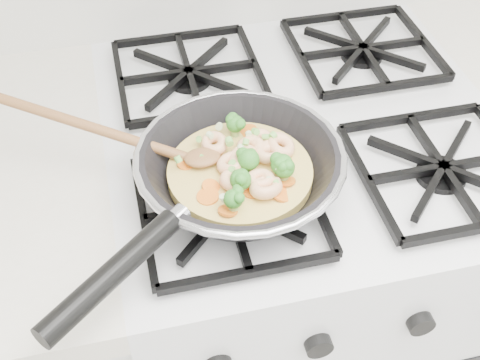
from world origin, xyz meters
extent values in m
cube|color=silver|center=(0.00, 1.70, 0.45)|extent=(0.60, 0.60, 0.90)
cube|color=black|center=(0.00, 1.70, 0.91)|extent=(0.56, 0.56, 0.02)
torus|color=silver|center=(-0.13, 1.58, 0.97)|extent=(0.27, 0.27, 0.01)
cylinder|color=black|center=(-0.30, 1.43, 0.97)|extent=(0.17, 0.15, 0.03)
cylinder|color=#DCC05F|center=(-0.13, 1.58, 0.94)|extent=(0.19, 0.19, 0.02)
ellipsoid|color=brown|center=(-0.17, 1.60, 0.96)|extent=(0.06, 0.05, 0.01)
cylinder|color=brown|center=(-0.31, 1.67, 0.99)|extent=(0.26, 0.14, 0.08)
torus|color=#FCC795|center=(-0.09, 1.59, 0.96)|extent=(0.05, 0.05, 0.02)
torus|color=#FCC795|center=(-0.14, 1.58, 0.96)|extent=(0.06, 0.06, 0.02)
torus|color=#FCC795|center=(-0.14, 1.55, 0.96)|extent=(0.05, 0.05, 0.02)
torus|color=#FCC795|center=(-0.09, 1.62, 0.96)|extent=(0.04, 0.04, 0.02)
torus|color=#FCC795|center=(-0.15, 1.62, 0.96)|extent=(0.05, 0.05, 0.02)
torus|color=#FCC795|center=(-0.11, 1.53, 0.96)|extent=(0.06, 0.06, 0.02)
torus|color=#FCC795|center=(-0.11, 1.54, 0.96)|extent=(0.05, 0.05, 0.02)
torus|color=#FCC795|center=(-0.12, 1.59, 0.96)|extent=(0.06, 0.06, 0.02)
torus|color=#FCC795|center=(-0.11, 1.61, 0.96)|extent=(0.05, 0.05, 0.02)
torus|color=#FCC795|center=(-0.07, 1.60, 0.96)|extent=(0.05, 0.05, 0.02)
ellipsoid|color=#3D8E2E|center=(-0.08, 1.55, 0.97)|extent=(0.04, 0.04, 0.03)
ellipsoid|color=#3D8E2E|center=(-0.12, 1.65, 0.97)|extent=(0.03, 0.03, 0.02)
ellipsoid|color=#3D8E2E|center=(-0.15, 1.51, 0.97)|extent=(0.03, 0.03, 0.02)
ellipsoid|color=#3D8E2E|center=(-0.08, 1.55, 0.97)|extent=(0.03, 0.03, 0.03)
ellipsoid|color=#3D8E2E|center=(-0.14, 1.54, 0.97)|extent=(0.03, 0.03, 0.03)
ellipsoid|color=#3D8E2E|center=(-0.12, 1.57, 0.97)|extent=(0.04, 0.04, 0.03)
cylinder|color=orange|center=(-0.08, 1.54, 0.95)|extent=(0.03, 0.03, 0.01)
cylinder|color=orange|center=(-0.10, 1.65, 0.95)|extent=(0.04, 0.04, 0.01)
cylinder|color=orange|center=(-0.18, 1.61, 0.95)|extent=(0.04, 0.04, 0.00)
cylinder|color=orange|center=(-0.16, 1.51, 0.95)|extent=(0.03, 0.03, 0.01)
cylinder|color=orange|center=(-0.20, 1.60, 0.95)|extent=(0.03, 0.03, 0.01)
cylinder|color=orange|center=(-0.17, 1.55, 0.95)|extent=(0.03, 0.03, 0.01)
cylinder|color=orange|center=(-0.09, 1.52, 0.95)|extent=(0.04, 0.04, 0.01)
cylinder|color=orange|center=(-0.18, 1.54, 0.95)|extent=(0.04, 0.04, 0.00)
cylinder|color=orange|center=(-0.13, 1.58, 0.95)|extent=(0.03, 0.03, 0.01)
cylinder|color=orange|center=(-0.12, 1.54, 0.95)|extent=(0.03, 0.03, 0.00)
cylinder|color=#79C74F|center=(-0.17, 1.63, 0.96)|extent=(0.01, 0.01, 0.01)
cylinder|color=beige|center=(-0.12, 1.60, 0.97)|extent=(0.01, 0.01, 0.01)
cylinder|color=beige|center=(-0.14, 1.65, 0.97)|extent=(0.01, 0.01, 0.01)
cylinder|color=#79C74F|center=(-0.09, 1.53, 0.97)|extent=(0.01, 0.01, 0.01)
cylinder|color=#79C74F|center=(-0.18, 1.60, 0.96)|extent=(0.01, 0.01, 0.01)
cylinder|color=beige|center=(-0.09, 1.54, 0.97)|extent=(0.01, 0.01, 0.01)
cylinder|color=#79C74F|center=(-0.14, 1.57, 0.97)|extent=(0.01, 0.01, 0.01)
cylinder|color=beige|center=(-0.16, 1.52, 0.97)|extent=(0.01, 0.01, 0.01)
cylinder|color=#79C74F|center=(-0.12, 1.60, 0.97)|extent=(0.01, 0.01, 0.01)
cylinder|color=#79C74F|center=(-0.10, 1.62, 0.97)|extent=(0.01, 0.01, 0.01)
cylinder|color=#79C74F|center=(-0.21, 1.59, 0.97)|extent=(0.01, 0.01, 0.01)
cylinder|color=#79C74F|center=(-0.14, 1.56, 0.97)|extent=(0.01, 0.01, 0.01)
cylinder|color=#79C74F|center=(-0.09, 1.61, 0.97)|extent=(0.01, 0.01, 0.01)
cylinder|color=beige|center=(-0.11, 1.62, 0.97)|extent=(0.01, 0.01, 0.01)
cylinder|color=beige|center=(-0.16, 1.63, 0.97)|extent=(0.01, 0.01, 0.01)
cylinder|color=beige|center=(-0.10, 1.54, 0.97)|extent=(0.01, 0.01, 0.01)
cylinder|color=#79C74F|center=(-0.14, 1.61, 0.97)|extent=(0.01, 0.01, 0.01)
cylinder|color=#79C74F|center=(-0.08, 1.61, 0.97)|extent=(0.01, 0.01, 0.01)
camera|label=1|loc=(-0.26, 1.02, 1.51)|focal=46.72mm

